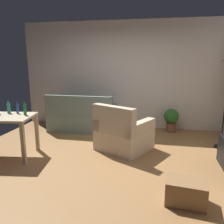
{
  "coord_description": "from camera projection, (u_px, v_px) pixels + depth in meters",
  "views": [
    {
      "loc": [
        0.95,
        -3.76,
        1.72
      ],
      "look_at": [
        0.1,
        0.5,
        0.75
      ],
      "focal_mm": 37.03,
      "sensor_mm": 36.0,
      "label": 1
    }
  ],
  "objects": [
    {
      "name": "ground_plane",
      "position": [
        101.0,
        159.0,
        4.16
      ],
      "size": [
        5.2,
        4.4,
        0.02
      ],
      "primitive_type": "cube",
      "color": "#9E7042"
    },
    {
      "name": "wall_rear",
      "position": [
        121.0,
        75.0,
        5.97
      ],
      "size": [
        5.2,
        0.1,
        2.7
      ],
      "primitive_type": "cube",
      "color": "silver",
      "rests_on": "ground_plane"
    },
    {
      "name": "couch",
      "position": [
        82.0,
        118.0,
        5.78
      ],
      "size": [
        1.64,
        0.84,
        0.92
      ],
      "rotation": [
        0.0,
        0.0,
        3.14
      ],
      "color": "slate",
      "rests_on": "ground_plane"
    },
    {
      "name": "potted_plant",
      "position": [
        171.0,
        119.0,
        5.66
      ],
      "size": [
        0.36,
        0.36,
        0.57
      ],
      "color": "brown",
      "rests_on": "ground_plane"
    },
    {
      "name": "armchair",
      "position": [
        122.0,
        134.0,
        4.49
      ],
      "size": [
        1.19,
        1.16,
        0.92
      ],
      "rotation": [
        0.0,
        0.0,
        2.66
      ],
      "color": "beige",
      "rests_on": "ground_plane"
    },
    {
      "name": "storage_box",
      "position": [
        186.0,
        192.0,
        2.83
      ],
      "size": [
        0.52,
        0.4,
        0.3
      ],
      "primitive_type": "cube",
      "rotation": [
        0.0,
        0.0,
        -0.13
      ],
      "color": "olive",
      "rests_on": "ground_plane"
    },
    {
      "name": "bottle_tall",
      "position": [
        9.0,
        108.0,
        4.3
      ],
      "size": [
        0.06,
        0.06,
        0.22
      ],
      "color": "teal",
      "rests_on": "desk"
    },
    {
      "name": "bottle_blue",
      "position": [
        17.0,
        108.0,
        4.28
      ],
      "size": [
        0.04,
        0.04,
        0.21
      ],
      "color": "#2347A3",
      "rests_on": "desk"
    },
    {
      "name": "bottle_green",
      "position": [
        25.0,
        109.0,
        4.16
      ],
      "size": [
        0.05,
        0.05,
        0.24
      ],
      "color": "#1E722D",
      "rests_on": "desk"
    }
  ]
}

